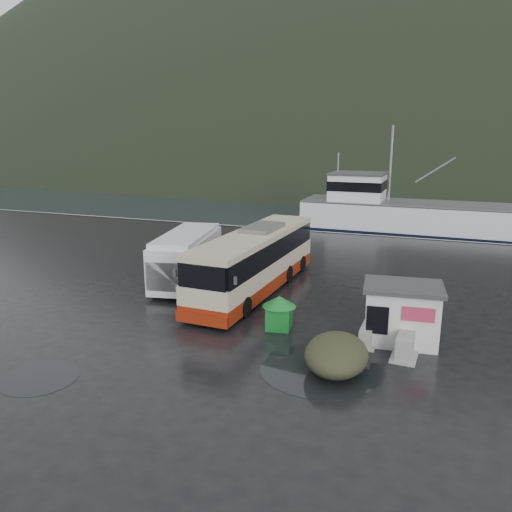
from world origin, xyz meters
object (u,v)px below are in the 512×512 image
(jersey_barrier_a, at_px, (405,355))
(jersey_barrier_b, at_px, (367,344))
(waste_bin_left, at_px, (279,328))
(ticket_kiosk, at_px, (400,341))
(waste_bin_right, at_px, (412,344))
(dome_tent, at_px, (336,370))
(white_van, at_px, (188,283))
(coach_bus, at_px, (255,290))
(fishing_trawler, at_px, (419,223))

(jersey_barrier_a, relative_size, jersey_barrier_b, 1.20)
(waste_bin_left, xyz_separation_m, ticket_kiosk, (4.85, 0.40, 0.00))
(waste_bin_right, relative_size, dome_tent, 0.44)
(waste_bin_left, relative_size, jersey_barrier_a, 0.80)
(jersey_barrier_b, bearing_deg, waste_bin_right, 18.18)
(white_van, relative_size, waste_bin_left, 4.72)
(white_van, xyz_separation_m, jersey_barrier_a, (11.74, -5.35, 0.00))
(waste_bin_left, height_order, jersey_barrier_b, waste_bin_left)
(jersey_barrier_a, bearing_deg, coach_bus, 145.32)
(white_van, xyz_separation_m, dome_tent, (9.57, -7.38, 0.00))
(waste_bin_right, height_order, jersey_barrier_b, waste_bin_right)
(coach_bus, relative_size, waste_bin_right, 8.72)
(white_van, bearing_deg, waste_bin_left, -44.58)
(ticket_kiosk, distance_m, jersey_barrier_a, 1.31)
(waste_bin_left, xyz_separation_m, dome_tent, (2.98, -2.91, 0.00))
(ticket_kiosk, distance_m, jersey_barrier_b, 1.37)
(waste_bin_right, bearing_deg, fishing_trawler, 91.84)
(white_van, xyz_separation_m, waste_bin_right, (11.91, -4.23, 0.00))
(waste_bin_left, distance_m, jersey_barrier_b, 3.69)
(waste_bin_right, bearing_deg, waste_bin_left, -177.39)
(waste_bin_left, distance_m, jersey_barrier_a, 5.21)
(jersey_barrier_a, bearing_deg, white_van, 155.49)
(white_van, bearing_deg, ticket_kiosk, -30.04)
(ticket_kiosk, distance_m, fishing_trawler, 27.29)
(coach_bus, height_order, fishing_trawler, fishing_trawler)
(waste_bin_right, bearing_deg, jersey_barrier_b, -161.82)
(coach_bus, height_order, jersey_barrier_b, coach_bus)
(coach_bus, relative_size, jersey_barrier_b, 7.77)
(waste_bin_left, xyz_separation_m, jersey_barrier_a, (5.14, -0.88, 0.00))
(dome_tent, bearing_deg, fishing_trawler, 87.28)
(coach_bus, relative_size, white_van, 1.72)
(waste_bin_left, relative_size, waste_bin_right, 1.07)
(jersey_barrier_a, xyz_separation_m, jersey_barrier_b, (-1.47, 0.59, 0.00))
(waste_bin_left, height_order, jersey_barrier_a, waste_bin_left)
(coach_bus, height_order, waste_bin_right, coach_bus)
(fishing_trawler, bearing_deg, waste_bin_right, -87.05)
(dome_tent, bearing_deg, coach_bus, 127.34)
(fishing_trawler, bearing_deg, jersey_barrier_a, -87.47)
(dome_tent, relative_size, ticket_kiosk, 1.03)
(dome_tent, height_order, ticket_kiosk, ticket_kiosk)
(waste_bin_right, bearing_deg, ticket_kiosk, 161.54)
(coach_bus, relative_size, jersey_barrier_a, 6.48)
(dome_tent, xyz_separation_m, fishing_trawler, (1.46, 30.60, 0.00))
(white_van, bearing_deg, coach_bus, -9.21)
(dome_tent, height_order, jersey_barrier_b, dome_tent)
(coach_bus, distance_m, jersey_barrier_a, 9.56)
(jersey_barrier_a, bearing_deg, fishing_trawler, 91.42)
(waste_bin_left, height_order, waste_bin_right, waste_bin_left)
(coach_bus, bearing_deg, jersey_barrier_b, -34.33)
(waste_bin_left, distance_m, dome_tent, 4.17)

